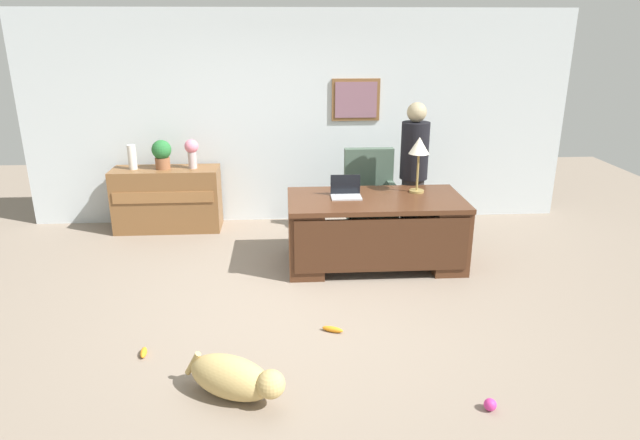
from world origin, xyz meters
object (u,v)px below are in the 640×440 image
(dog_toy_plush, at_px, (333,329))
(dog_toy_ball, at_px, (490,405))
(vase_empty, at_px, (132,157))
(person_standing, at_px, (413,173))
(desk_lamp, at_px, (419,149))
(credenza, at_px, (168,199))
(desk, at_px, (375,229))
(vase_with_flowers, at_px, (192,151))
(laptop, at_px, (346,191))
(dog_toy_bone, at_px, (144,352))
(potted_plant, at_px, (162,153))
(dog_lying, at_px, (235,378))
(armchair, at_px, (370,199))

(dog_toy_plush, bearing_deg, dog_toy_ball, -48.26)
(dog_toy_plush, bearing_deg, vase_empty, 129.72)
(person_standing, relative_size, desk_lamp, 2.76)
(credenza, distance_m, person_standing, 3.10)
(desk, bearing_deg, vase_with_flowers, 148.21)
(credenza, xyz_separation_m, desk_lamp, (2.94, -1.09, 0.83))
(desk_lamp, distance_m, dog_toy_plush, 2.29)
(laptop, xyz_separation_m, dog_toy_bone, (-1.80, -1.77, -0.78))
(potted_plant, relative_size, dog_toy_ball, 4.15)
(dog_lying, relative_size, dog_toy_ball, 8.56)
(credenza, height_order, dog_toy_bone, credenza)
(credenza, bearing_deg, dog_lying, -72.54)
(armchair, distance_m, vase_with_flowers, 2.29)
(dog_lying, height_order, dog_toy_bone, dog_lying)
(desk, bearing_deg, dog_toy_plush, -112.33)
(desk, height_order, armchair, armchair)
(desk_lamp, relative_size, vase_empty, 2.00)
(armchair, xyz_separation_m, desk_lamp, (0.41, -0.66, 0.75))
(desk, relative_size, potted_plant, 5.19)
(credenza, xyz_separation_m, dog_toy_bone, (0.35, -2.98, -0.37))
(dog_lying, bearing_deg, desk_lamp, 53.63)
(credenza, bearing_deg, dog_toy_bone, -83.39)
(vase_empty, bearing_deg, dog_lying, -67.10)
(laptop, relative_size, vase_empty, 1.05)
(armchair, height_order, laptop, armchair)
(credenza, height_order, person_standing, person_standing)
(vase_empty, bearing_deg, dog_toy_plush, -50.28)
(desk_lamp, relative_size, dog_toy_plush, 3.27)
(armchair, xyz_separation_m, dog_lying, (-1.41, -3.13, -0.33))
(dog_toy_bone, relative_size, dog_toy_plush, 0.77)
(dog_toy_ball, bearing_deg, dog_toy_plush, 131.74)
(dog_toy_ball, bearing_deg, vase_empty, 130.31)
(desk, height_order, desk_lamp, desk_lamp)
(credenza, bearing_deg, person_standing, -13.01)
(desk, bearing_deg, vase_empty, 155.31)
(potted_plant, xyz_separation_m, dog_toy_bone, (0.36, -2.98, -0.97))
(potted_plant, bearing_deg, desk_lamp, -20.22)
(person_standing, bearing_deg, potted_plant, 167.04)
(dog_toy_ball, bearing_deg, dog_lying, 171.48)
(desk, distance_m, dog_toy_ball, 2.57)
(laptop, relative_size, dog_toy_plush, 1.71)
(person_standing, xyz_separation_m, desk_lamp, (-0.05, -0.40, 0.37))
(armchair, relative_size, person_standing, 0.64)
(dog_lying, height_order, vase_empty, vase_empty)
(potted_plant, bearing_deg, vase_with_flowers, 0.00)
(desk, height_order, dog_toy_ball, desk)
(person_standing, relative_size, dog_lying, 2.26)
(desk, distance_m, dog_lying, 2.63)
(desk_lamp, distance_m, vase_with_flowers, 2.82)
(laptop, xyz_separation_m, dog_toy_plush, (-0.27, -1.51, -0.78))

